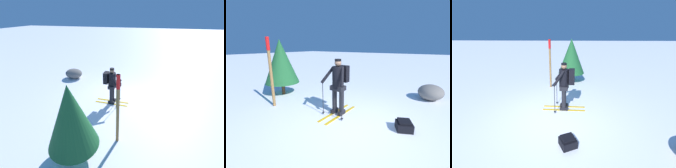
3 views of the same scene
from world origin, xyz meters
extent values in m
plane|color=white|center=(0.00, 0.00, 0.00)|extent=(80.00, 80.00, 0.00)
cube|color=gold|center=(-0.29, -0.45, 0.01)|extent=(1.57, 0.13, 0.01)
cube|color=black|center=(-0.29, -0.45, 0.07)|extent=(0.30, 0.12, 0.12)
cylinder|color=black|center=(-0.29, -0.45, 0.49)|extent=(0.15, 0.15, 0.72)
cube|color=gold|center=(-0.29, -0.72, 0.01)|extent=(1.57, 0.13, 0.01)
cube|color=black|center=(-0.29, -0.72, 0.07)|extent=(0.30, 0.12, 0.12)
cylinder|color=black|center=(-0.29, -0.72, 0.49)|extent=(0.15, 0.15, 0.72)
cube|color=black|center=(-0.29, -0.59, 0.85)|extent=(0.30, 0.42, 0.14)
cylinder|color=black|center=(-0.29, -0.59, 1.18)|extent=(0.34, 0.34, 0.65)
sphere|color=#8C664C|center=(-0.29, -0.59, 1.61)|extent=(0.20, 0.20, 0.20)
cylinder|color=black|center=(-0.29, -0.59, 1.69)|extent=(0.19, 0.19, 0.06)
cube|color=black|center=(-0.56, -0.58, 1.25)|extent=(0.20, 0.36, 0.51)
cylinder|color=black|center=(0.02, -0.24, 0.53)|extent=(0.02, 0.02, 1.05)
cylinder|color=black|center=(0.02, -0.24, 0.06)|extent=(0.07, 0.07, 0.01)
cylinder|color=black|center=(-0.12, -0.32, 1.25)|extent=(0.44, 0.31, 0.52)
cylinder|color=black|center=(0.00, -0.95, 0.53)|extent=(0.02, 0.02, 1.05)
cylinder|color=black|center=(0.00, -0.95, 0.06)|extent=(0.07, 0.07, 0.01)
cylinder|color=black|center=(-0.13, -0.86, 1.25)|extent=(0.43, 0.33, 0.52)
cube|color=black|center=(-0.46, 1.34, 0.10)|extent=(0.51, 0.50, 0.21)
cube|color=black|center=(-0.46, 1.34, 0.24)|extent=(0.42, 0.41, 0.06)
cylinder|color=olive|center=(0.48, -2.83, 1.19)|extent=(0.10, 0.10, 2.37)
cylinder|color=red|center=(0.48, -2.83, 2.16)|extent=(0.11, 0.11, 0.43)
cylinder|color=#4C331E|center=(-0.57, -3.73, 0.26)|extent=(0.14, 0.14, 0.52)
cone|color=#1E5B2D|center=(-0.57, -3.73, 1.44)|extent=(1.42, 1.42, 1.84)
camera|label=1|loc=(1.25, -6.48, 3.86)|focal=24.00mm
camera|label=2|loc=(3.30, 1.90, 2.09)|focal=24.00mm
camera|label=3|loc=(-0.49, 4.38, 2.75)|focal=24.00mm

